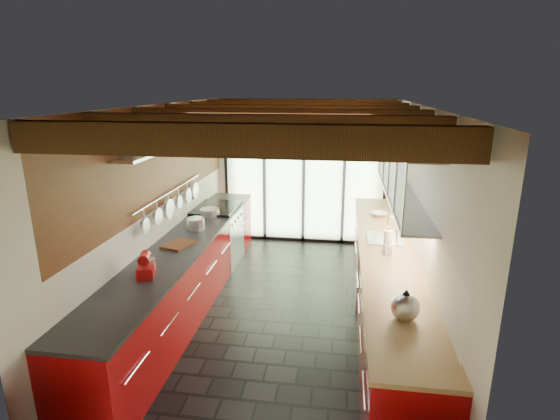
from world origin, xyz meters
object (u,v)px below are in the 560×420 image
object	(u,v)px
stand_mixer	(147,266)
paper_towel	(388,240)
kettle	(405,305)
soap_bottle	(389,247)
bowl	(379,214)

from	to	relation	value
stand_mixer	paper_towel	xyz separation A→B (m)	(2.54, 1.12, 0.02)
kettle	soap_bottle	xyz separation A→B (m)	(-0.00, 1.48, -0.03)
stand_mixer	kettle	world-z (taller)	kettle
paper_towel	kettle	bearing A→B (deg)	-90.00
paper_towel	bowl	bearing A→B (deg)	90.00
stand_mixer	kettle	bearing A→B (deg)	-11.45
kettle	bowl	bearing A→B (deg)	90.00
kettle	paper_towel	xyz separation A→B (m)	(-0.00, 1.63, -0.01)
kettle	bowl	xyz separation A→B (m)	(-0.00, 3.05, -0.10)
stand_mixer	soap_bottle	world-z (taller)	stand_mixer
stand_mixer	soap_bottle	xyz separation A→B (m)	(2.54, 0.97, -0.01)
stand_mixer	soap_bottle	distance (m)	2.72
kettle	paper_towel	bearing A→B (deg)	90.00
stand_mixer	kettle	xyz separation A→B (m)	(2.54, -0.51, 0.02)
stand_mixer	bowl	world-z (taller)	stand_mixer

